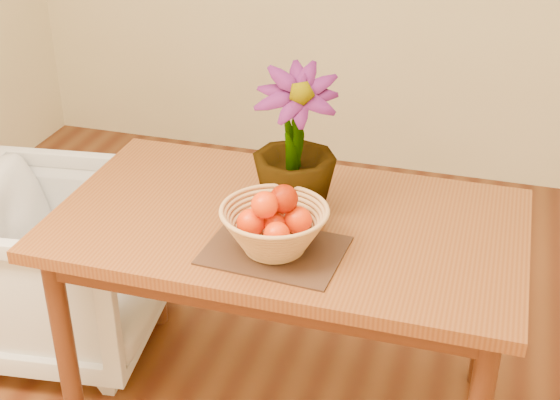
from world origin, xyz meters
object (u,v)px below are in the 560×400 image
(table, at_px, (287,244))
(wicker_basket, at_px, (274,231))
(armchair, at_px, (60,258))
(potted_plant, at_px, (295,143))

(table, bearing_deg, wicker_basket, -85.07)
(armchair, bearing_deg, table, -105.41)
(potted_plant, height_order, armchair, potted_plant)
(table, xyz_separation_m, armchair, (-0.91, 0.13, -0.30))
(potted_plant, xyz_separation_m, armchair, (-0.91, 0.07, -0.61))
(armchair, bearing_deg, wicker_basket, -116.02)
(wicker_basket, bearing_deg, table, 94.93)
(table, bearing_deg, potted_plant, 86.69)
(table, xyz_separation_m, potted_plant, (0.00, 0.06, 0.31))
(table, relative_size, armchair, 1.95)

